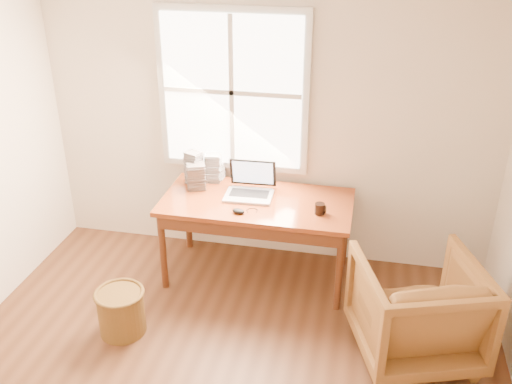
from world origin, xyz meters
TOP-DOWN VIEW (x-y plane):
  - room_shell at (-0.02, 0.16)m, footprint 4.04×4.54m
  - desk at (0.00, 1.80)m, footprint 1.60×0.80m
  - armchair at (1.32, 1.07)m, footprint 1.05×1.07m
  - wicker_stool at (-0.86, 0.84)m, footprint 0.40×0.40m
  - laptop at (-0.08, 1.84)m, footprint 0.43×0.45m
  - mouse at (-0.10, 1.54)m, footprint 0.12×0.09m
  - coffee_mug at (0.54, 1.67)m, footprint 0.10×0.10m
  - cd_stack_a at (-0.46, 2.09)m, footprint 0.14×0.13m
  - cd_stack_b at (-0.56, 1.91)m, footprint 0.19×0.18m
  - cd_stack_c at (-0.61, 2.01)m, footprint 0.17×0.16m
  - cd_stack_d at (-0.45, 2.16)m, footprint 0.14×0.12m

SIDE VIEW (x-z plane):
  - wicker_stool at x=-0.86m, z-range 0.00..0.35m
  - armchair at x=1.32m, z-range 0.00..0.77m
  - desk at x=0.00m, z-range 0.71..0.75m
  - mouse at x=-0.10m, z-range 0.75..0.79m
  - coffee_mug at x=0.54m, z-range 0.75..0.84m
  - cd_stack_d at x=-0.45m, z-range 0.75..0.91m
  - cd_stack_b at x=-0.56m, z-range 0.75..0.98m
  - cd_stack_a at x=-0.46m, z-range 0.75..1.01m
  - cd_stack_c at x=-0.61m, z-range 0.75..1.05m
  - laptop at x=-0.08m, z-range 0.75..1.06m
  - room_shell at x=-0.02m, z-range 0.00..2.64m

